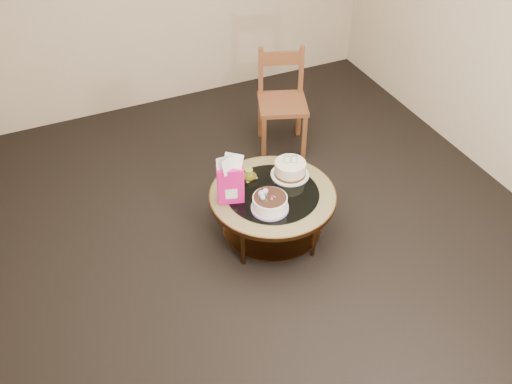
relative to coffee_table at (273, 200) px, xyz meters
name	(u,v)px	position (x,y,z in m)	size (l,w,h in m)	color
ground	(272,234)	(0.00, 0.00, -0.38)	(5.00, 5.00, 0.00)	black
room_walls	(276,69)	(0.00, 0.00, 1.16)	(4.52, 5.02, 2.61)	beige
coffee_table	(273,200)	(0.00, 0.00, 0.00)	(1.02, 1.02, 0.46)	#563318
decorated_cake	(270,204)	(-0.10, -0.16, 0.14)	(0.29, 0.29, 0.17)	#BF9EE0
cream_cake	(290,169)	(0.23, 0.15, 0.14)	(0.32, 0.32, 0.20)	silver
gift_bag	(230,179)	(-0.33, 0.06, 0.28)	(0.23, 0.19, 0.41)	#D71469
pillar_candle	(249,175)	(-0.09, 0.26, 0.11)	(0.13, 0.13, 0.09)	#EBDC60
dining_chair	(282,101)	(0.66, 1.17, 0.12)	(0.58, 0.58, 0.99)	brown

